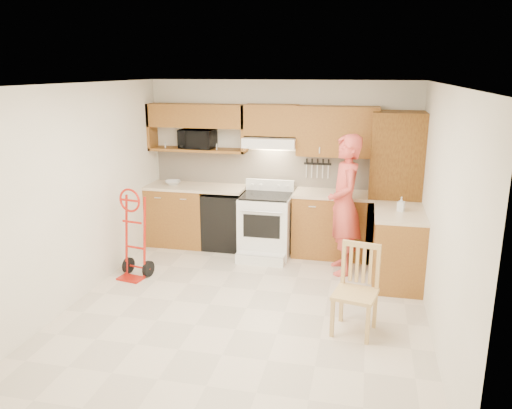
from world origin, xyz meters
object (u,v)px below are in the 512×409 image
(microwave, at_px, (197,139))
(hand_truck, at_px, (132,238))
(person, at_px, (344,205))
(dining_chair, at_px, (355,291))
(range, at_px, (265,221))

(microwave, height_order, hand_truck, microwave)
(person, bearing_deg, microwave, -121.44)
(microwave, xyz_separation_m, hand_truck, (-0.40, -1.53, -1.09))
(hand_truck, height_order, dining_chair, hand_truck)
(person, xyz_separation_m, hand_truck, (-2.65, -0.80, -0.39))
(hand_truck, bearing_deg, microwave, 86.08)
(person, relative_size, dining_chair, 2.00)
(range, xyz_separation_m, hand_truck, (-1.52, -1.15, 0.01))
(microwave, xyz_separation_m, range, (1.12, -0.39, -1.10))
(microwave, bearing_deg, person, -14.11)
(microwave, bearing_deg, hand_truck, -100.52)
(person, bearing_deg, dining_chair, -6.04)
(microwave, bearing_deg, dining_chair, -39.91)
(dining_chair, bearing_deg, range, 135.76)
(range, height_order, person, person)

